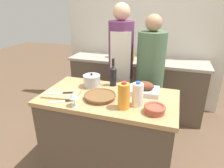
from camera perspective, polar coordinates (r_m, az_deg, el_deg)
The scene contains 20 objects.
kitchen_island at distance 2.13m, azimuth -0.89°, elevation -14.45°, with size 1.28×0.69×0.91m.
back_counter at distance 3.32m, azimuth 6.94°, elevation -0.33°, with size 2.13×0.60×0.90m.
back_wall at distance 3.44m, azimuth 8.80°, elevation 14.62°, with size 2.63×0.10×2.55m.
roasting_pan at distance 1.95m, azimuth 9.06°, elevation -1.33°, with size 0.30×0.24×0.12m.
wicker_basket at distance 1.83m, azimuth -3.41°, elevation -3.47°, with size 0.29×0.29×0.04m.
cutting_board at distance 1.97m, azimuth -14.13°, elevation -2.73°, with size 0.35×0.26×0.02m.
stock_pot at distance 2.08m, azimuth -5.79°, elevation 0.91°, with size 0.18×0.18×0.15m.
mixing_bowl at distance 1.64m, azimuth 12.09°, elevation -6.95°, with size 0.17×0.17×0.06m.
juice_jug at distance 1.63m, azimuth 3.38°, elevation -3.45°, with size 0.10×0.10×0.24m.
milk_jug at distance 1.69m, azimuth 7.35°, elevation -3.01°, with size 0.09×0.09×0.22m.
wine_bottle_green at distance 2.08m, azimuth 0.34°, elevation 2.55°, with size 0.07×0.07×0.29m.
wine_glass_left at distance 1.70m, azimuth -10.92°, elevation -3.24°, with size 0.08×0.08×0.13m.
knife_chef at distance 1.96m, azimuth -14.54°, elevation -2.53°, with size 0.27×0.14×0.01m.
knife_paring at distance 1.83m, azimuth -13.78°, elevation -4.82°, with size 0.20×0.14×0.01m.
stand_mixer at distance 3.19m, azimuth 1.69°, elevation 9.62°, with size 0.18×0.14×0.28m.
condiment_bottle_tall at distance 3.20m, azimuth 13.81°, elevation 8.48°, with size 0.06×0.06×0.19m.
condiment_bottle_short at distance 3.24m, azimuth 5.55°, elevation 8.82°, with size 0.05×0.05×0.15m.
condiment_bottle_extra at distance 3.01m, azimuth 5.88°, elevation 8.01°, with size 0.06×0.06×0.18m.
person_cook_aproned at distance 2.54m, azimuth 2.49°, elevation 4.99°, with size 0.31×0.33×1.73m.
person_cook_guest at distance 2.46m, azimuth 10.72°, elevation 2.16°, with size 0.33×0.33×1.61m.
Camera 1 is at (0.55, -1.60, 1.74)m, focal length 32.00 mm.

